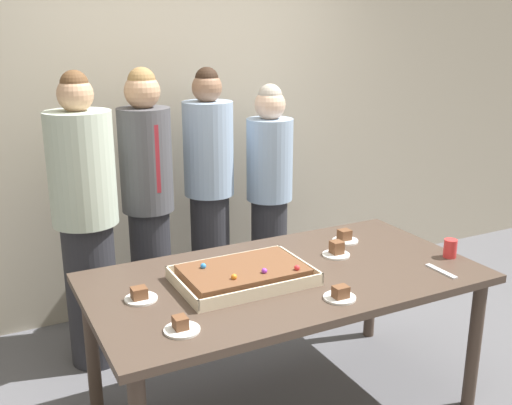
{
  "coord_description": "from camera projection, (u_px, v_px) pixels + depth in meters",
  "views": [
    {
      "loc": [
        -1.38,
        -2.36,
        1.96
      ],
      "look_at": [
        -0.09,
        0.15,
        1.13
      ],
      "focal_mm": 41.3,
      "sensor_mm": 36.0,
      "label": 1
    }
  ],
  "objects": [
    {
      "name": "interior_back_panel",
      "position": [
        173.0,
        98.0,
        4.12
      ],
      "size": [
        8.0,
        0.12,
        3.0
      ],
      "primitive_type": "cube",
      "color": "#B2A893",
      "rests_on": "ground_plane"
    },
    {
      "name": "party_table",
      "position": [
        286.0,
        289.0,
        2.98
      ],
      "size": [
        1.96,
        1.03,
        0.78
      ],
      "color": "#47382D",
      "rests_on": "ground_plane"
    },
    {
      "name": "sheet_cake",
      "position": [
        243.0,
        275.0,
        2.86
      ],
      "size": [
        0.65,
        0.43,
        0.1
      ],
      "color": "beige",
      "rests_on": "party_table"
    },
    {
      "name": "plated_slice_near_left",
      "position": [
        181.0,
        327.0,
        2.4
      ],
      "size": [
        0.15,
        0.15,
        0.06
      ],
      "color": "white",
      "rests_on": "party_table"
    },
    {
      "name": "plated_slice_near_right",
      "position": [
        340.0,
        295.0,
        2.68
      ],
      "size": [
        0.15,
        0.15,
        0.07
      ],
      "color": "white",
      "rests_on": "party_table"
    },
    {
      "name": "plated_slice_far_left",
      "position": [
        345.0,
        238.0,
        3.41
      ],
      "size": [
        0.15,
        0.15,
        0.07
      ],
      "color": "white",
      "rests_on": "party_table"
    },
    {
      "name": "plated_slice_far_right",
      "position": [
        336.0,
        251.0,
        3.2
      ],
      "size": [
        0.15,
        0.15,
        0.08
      ],
      "color": "white",
      "rests_on": "party_table"
    },
    {
      "name": "plated_slice_center_front",
      "position": [
        140.0,
        296.0,
        2.67
      ],
      "size": [
        0.15,
        0.15,
        0.06
      ],
      "color": "white",
      "rests_on": "party_table"
    },
    {
      "name": "drink_cup_nearest",
      "position": [
        450.0,
        248.0,
        3.17
      ],
      "size": [
        0.07,
        0.07,
        0.1
      ],
      "primitive_type": "cylinder",
      "color": "red",
      "rests_on": "party_table"
    },
    {
      "name": "cake_server_utensil",
      "position": [
        441.0,
        271.0,
        2.98
      ],
      "size": [
        0.03,
        0.2,
        0.01
      ],
      "primitive_type": "cube",
      "color": "silver",
      "rests_on": "party_table"
    },
    {
      "name": "person_serving_front",
      "position": [
        269.0,
        194.0,
        4.15
      ],
      "size": [
        0.32,
        0.32,
        1.62
      ],
      "rotation": [
        0.0,
        0.0,
        -2.16
      ],
      "color": "#28282D",
      "rests_on": "ground_plane"
    },
    {
      "name": "person_green_shirt_behind",
      "position": [
        148.0,
        201.0,
        3.72
      ],
      "size": [
        0.33,
        0.33,
        1.75
      ],
      "rotation": [
        0.0,
        0.0,
        -1.45
      ],
      "color": "#28282D",
      "rests_on": "ground_plane"
    },
    {
      "name": "person_striped_tie_right",
      "position": [
        209.0,
        193.0,
        3.98
      ],
      "size": [
        0.33,
        0.33,
        1.74
      ],
      "rotation": [
        0.0,
        0.0,
        -1.83
      ],
      "color": "#28282D",
      "rests_on": "ground_plane"
    },
    {
      "name": "person_far_right_suit",
      "position": [
        86.0,
        221.0,
        3.4
      ],
      "size": [
        0.37,
        0.37,
        1.76
      ],
      "rotation": [
        0.0,
        0.0,
        -1.04
      ],
      "color": "#28282D",
      "rests_on": "ground_plane"
    }
  ]
}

